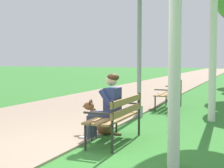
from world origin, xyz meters
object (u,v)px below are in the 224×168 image
at_px(lamp_post_mid, 172,45).
at_px(park_bench_mid, 171,92).
at_px(lamp_post_near, 139,26).
at_px(person_seated_on_near_bench, 107,104).
at_px(park_bench_near, 118,114).
at_px(dog_brown, 100,121).

bearing_deg(lamp_post_mid, park_bench_mid, -77.98).
distance_m(park_bench_mid, lamp_post_mid, 3.10).
height_order(park_bench_mid, lamp_post_mid, lamp_post_mid).
bearing_deg(lamp_post_near, person_seated_on_near_bench, -84.53).
bearing_deg(park_bench_near, person_seated_on_near_bench, -179.79).
distance_m(park_bench_near, person_seated_on_near_bench, 0.27).
bearing_deg(park_bench_near, dog_brown, 140.00).
bearing_deg(lamp_post_mid, lamp_post_near, -88.34).
distance_m(person_seated_on_near_bench, dog_brown, 0.74).
relative_size(dog_brown, lamp_post_mid, 0.21).
height_order(park_bench_near, lamp_post_near, lamp_post_near).
distance_m(dog_brown, lamp_post_mid, 6.88).
relative_size(park_bench_mid, person_seated_on_near_bench, 1.20).
relative_size(dog_brown, lamp_post_near, 0.18).
distance_m(park_bench_near, lamp_post_mid, 7.31).
height_order(park_bench_mid, lamp_post_near, lamp_post_near).
bearing_deg(lamp_post_near, park_bench_mid, 76.61).
bearing_deg(person_seated_on_near_bench, park_bench_mid, 87.80).
relative_size(park_bench_near, park_bench_mid, 1.00).
bearing_deg(park_bench_near, park_bench_mid, 90.44).
distance_m(dog_brown, lamp_post_near, 3.05).
relative_size(park_bench_near, person_seated_on_near_bench, 1.20).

